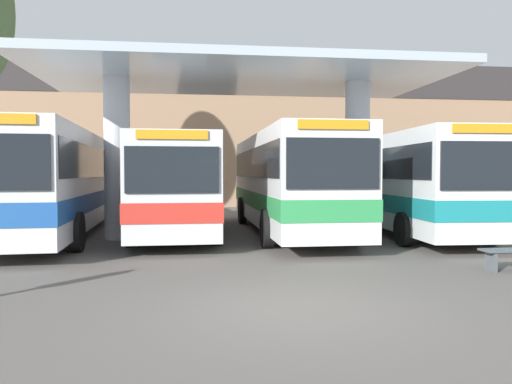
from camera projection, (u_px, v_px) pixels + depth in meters
The scene contains 8 objects.
ground_plane at pixel (295, 308), 7.62m from camera, with size 100.00×100.00×0.00m, color #605B56.
townhouse_backdrop at pixel (218, 121), 30.17m from camera, with size 40.00×0.58×8.90m.
station_canopy at pixel (241, 96), 15.94m from camera, with size 12.75×6.58×5.30m.
transit_bus_left_bay at pixel (57, 179), 16.48m from camera, with size 3.17×12.48×3.34m.
transit_bus_center_bay at pixel (177, 182), 17.36m from camera, with size 2.81×10.99×3.13m.
transit_bus_right_bay at pixel (286, 179), 17.30m from camera, with size 2.72×11.53×3.33m.
transit_bus_far_right_bay at pixel (405, 180), 17.27m from camera, with size 3.11×10.59×3.28m.
parked_car_street at pixel (354, 191), 28.18m from camera, with size 4.22×2.24×2.12m.
Camera 1 is at (-1.55, -7.41, 2.07)m, focal length 35.00 mm.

